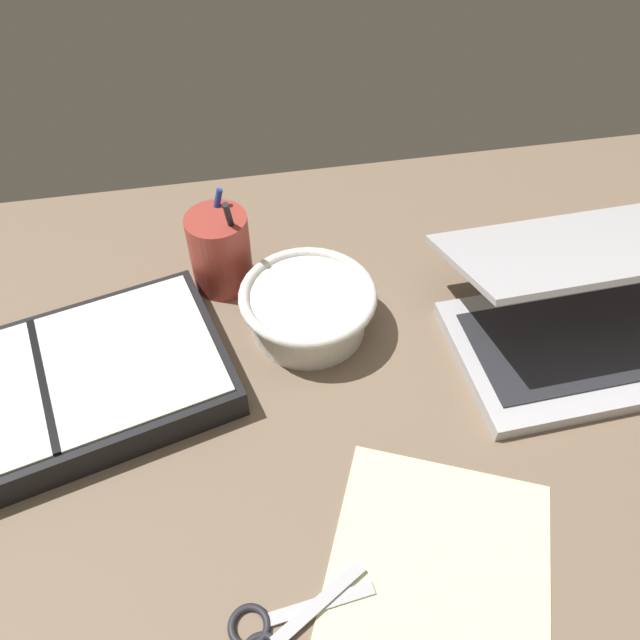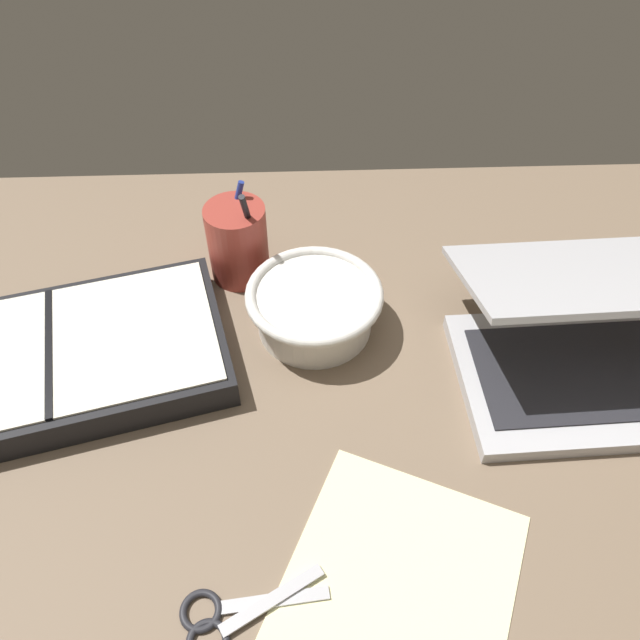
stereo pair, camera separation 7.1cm
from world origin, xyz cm
name	(u,v)px [view 2 (the right image)]	position (x,y,z in cm)	size (l,w,h in cm)	color
desk_top	(357,432)	(0.00, 0.00, 1.00)	(140.00, 100.00, 2.00)	#75604C
laptop	(594,341)	(28.02, 7.79, 6.57)	(31.97, 27.18, 15.05)	#B7B7BC
bowl	(314,306)	(-4.27, 15.51, 5.59)	(16.98, 16.98, 6.45)	silver
pen_cup	(238,242)	(-14.10, 25.87, 7.50)	(7.99, 7.99, 14.97)	#9E382D
planner	(54,361)	(-35.18, 9.18, 4.10)	(44.09, 31.15, 4.39)	black
scissors	(222,619)	(-13.66, -19.80, 2.34)	(13.68, 8.31, 0.80)	#B7B7BC
paper_sheet_front	(390,611)	(1.48, -19.60, 2.08)	(20.53, 27.55, 0.16)	#F4EFB2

